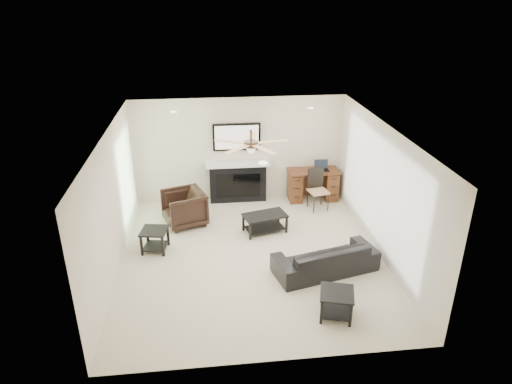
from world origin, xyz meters
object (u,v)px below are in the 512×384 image
at_px(armchair, 184,208).
at_px(desk, 313,185).
at_px(sofa, 326,258).
at_px(coffee_table, 265,223).
at_px(fireplace_unit, 238,164).

xyz_separation_m(armchair, desk, (3.08, 0.94, -0.01)).
bearing_deg(desk, sofa, -98.74).
distance_m(armchair, coffee_table, 1.80).
bearing_deg(sofa, coffee_table, -74.75).
xyz_separation_m(coffee_table, desk, (1.38, 1.49, 0.18)).
relative_size(sofa, desk, 1.55).
relative_size(armchair, fireplace_unit, 0.45).
distance_m(fireplace_unit, desk, 1.91).
bearing_deg(fireplace_unit, armchair, -139.31).
relative_size(sofa, coffee_table, 2.10).
distance_m(sofa, armchair, 3.38).
xyz_separation_m(sofa, desk, (0.48, 3.09, 0.10)).
bearing_deg(armchair, desk, 88.25).
relative_size(coffee_table, fireplace_unit, 0.47).
distance_m(sofa, coffee_table, 1.84).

